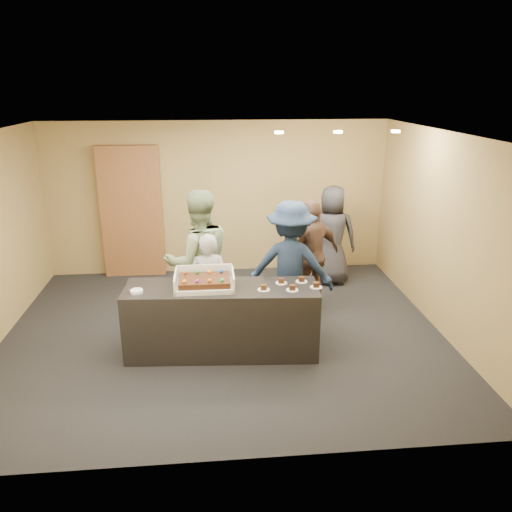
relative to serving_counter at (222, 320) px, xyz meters
name	(u,v)px	position (x,y,z in m)	size (l,w,h in m)	color
room	(222,240)	(0.04, 0.51, 0.90)	(6.04, 6.00, 2.70)	black
serving_counter	(222,320)	(0.00, 0.00, 0.00)	(2.40, 0.70, 0.90)	black
storage_cabinet	(132,212)	(-1.47, 2.92, 0.70)	(1.05, 0.15, 2.31)	brown
cake_box	(205,283)	(-0.20, 0.03, 0.50)	(0.73, 0.50, 0.21)	white
sheet_cake	(204,280)	(-0.20, 0.00, 0.55)	(0.62, 0.43, 0.12)	black
plate_stack	(137,291)	(-1.02, -0.08, 0.47)	(0.15, 0.15, 0.04)	white
slice_a	(264,288)	(0.51, -0.14, 0.47)	(0.15, 0.15, 0.07)	white
slice_b	(281,282)	(0.76, 0.05, 0.47)	(0.15, 0.15, 0.07)	white
slice_c	(292,288)	(0.86, -0.18, 0.47)	(0.15, 0.15, 0.07)	white
slice_d	(302,280)	(1.02, 0.08, 0.47)	(0.15, 0.15, 0.07)	white
slice_e	(316,286)	(1.17, -0.12, 0.47)	(0.15, 0.15, 0.07)	white
person_server_grey	(208,286)	(-0.16, 0.45, 0.28)	(0.53, 0.35, 1.47)	#9F9EA3
person_sage_man	(199,262)	(-0.28, 0.72, 0.54)	(0.96, 0.75, 1.98)	gray
person_navy_man	(291,266)	(0.97, 0.63, 0.46)	(1.18, 0.68, 1.82)	#1A2943
person_brown_extra	(312,255)	(1.39, 1.23, 0.40)	(1.00, 0.42, 1.71)	brown
person_dark_suit	(332,235)	(1.93, 2.21, 0.40)	(0.83, 0.54, 1.70)	#2B2A2F
ceiling_spotlights	(338,132)	(1.64, 1.01, 2.22)	(1.72, 0.12, 0.03)	#FFEAC6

